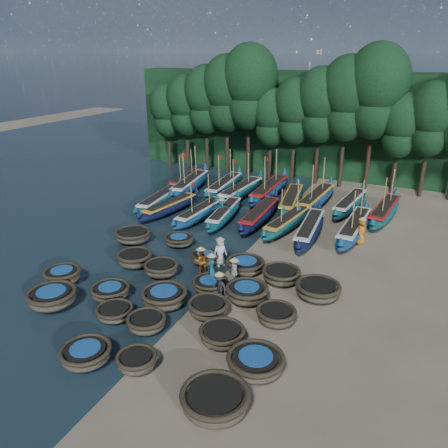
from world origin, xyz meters
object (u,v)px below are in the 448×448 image
at_px(coracle_12, 164,297).
at_px(coracle_14, 276,315).
at_px(long_boat_4, 224,213).
at_px(long_boat_9, 186,179).
at_px(coracle_3, 137,361).
at_px(coracle_22, 206,257).
at_px(long_boat_13, 269,190).
at_px(long_boat_6, 289,221).
at_px(fisherman_2, 201,260).
at_px(long_boat_12, 241,190).
at_px(coracle_4, 215,400).
at_px(coracle_19, 318,290).
at_px(coracle_18, 247,292).
at_px(long_boat_2, 170,207).
at_px(long_boat_8, 354,227).
at_px(long_boat_17, 385,211).
at_px(coracle_6, 115,312).
at_px(coracle_10, 62,275).
at_px(coracle_17, 210,284).
at_px(coracle_13, 208,308).
at_px(coracle_21, 179,240).
at_px(coracle_8, 222,335).
at_px(coracle_5, 52,297).
at_px(long_boat_3, 201,212).
at_px(long_boat_7, 310,229).
at_px(long_boat_11, 224,186).
at_px(fisherman_3, 219,286).
at_px(coracle_23, 245,265).
at_px(coracle_15, 135,258).
at_px(long_boat_1, 160,200).
at_px(coracle_9, 256,362).
at_px(coracle_20, 133,235).
at_px(coracle_7, 146,322).
at_px(coracle_2, 86,354).
at_px(coracle_11, 110,291).
at_px(coracle_16, 161,268).
at_px(long_boat_15, 316,199).
at_px(coracle_24, 281,275).
at_px(fisherman_4, 234,271).
at_px(fisherman_5, 222,209).
at_px(fisherman_6, 361,231).
at_px(long_boat_16, 350,203).
at_px(long_boat_10, 190,184).

xyz_separation_m(coracle_12, coracle_14, (5.48, 0.89, -0.06)).
bearing_deg(long_boat_4, long_boat_9, 128.94).
height_order(coracle_3, coracle_22, coracle_22).
xyz_separation_m(coracle_14, long_boat_13, (-6.64, 17.81, 0.20)).
height_order(long_boat_6, fisherman_2, long_boat_6).
relative_size(long_boat_9, long_boat_12, 0.87).
height_order(coracle_4, coracle_19, coracle_4).
relative_size(coracle_18, long_boat_2, 0.30).
xyz_separation_m(long_boat_8, long_boat_17, (1.51, 4.32, -0.01)).
distance_m(coracle_6, long_boat_6, 14.89).
bearing_deg(coracle_10, coracle_17, 19.26).
bearing_deg(coracle_13, coracle_21, 130.01).
height_order(coracle_8, coracle_17, coracle_8).
height_order(coracle_5, long_boat_9, long_boat_9).
bearing_deg(long_boat_3, long_boat_6, 11.24).
height_order(coracle_10, long_boat_7, long_boat_7).
bearing_deg(long_boat_11, fisherman_3, -69.95).
bearing_deg(coracle_8, long_boat_6, 95.50).
xyz_separation_m(long_boat_8, long_boat_11, (-12.20, 5.22, 0.01)).
bearing_deg(coracle_5, fisherman_2, 50.82).
bearing_deg(coracle_18, coracle_23, 113.93).
height_order(coracle_8, coracle_15, coracle_15).
distance_m(coracle_18, long_boat_1, 15.87).
height_order(coracle_23, fisherman_3, fisherman_3).
xyz_separation_m(coracle_23, long_boat_6, (0.27, 7.40, 0.11)).
bearing_deg(coracle_9, long_boat_6, 102.45).
distance_m(coracle_20, long_boat_4, 7.26).
distance_m(long_boat_3, long_boat_9, 9.25).
bearing_deg(coracle_7, coracle_2, -108.45).
bearing_deg(coracle_11, coracle_20, 116.84).
xyz_separation_m(coracle_5, fisherman_3, (7.23, 3.92, 0.33)).
distance_m(coracle_11, coracle_13, 5.27).
relative_size(coracle_7, coracle_21, 0.98).
distance_m(coracle_10, long_boat_9, 19.56).
xyz_separation_m(coracle_12, coracle_16, (-1.82, 2.57, -0.05)).
relative_size(coracle_9, long_boat_15, 0.31).
height_order(coracle_13, coracle_24, coracle_24).
xyz_separation_m(fisherman_4, fisherman_5, (-4.81, 8.60, -0.00)).
bearing_deg(long_boat_3, long_boat_4, 20.78).
height_order(coracle_12, coracle_13, coracle_12).
distance_m(coracle_8, coracle_12, 4.13).
bearing_deg(fisherman_6, coracle_19, -178.71).
xyz_separation_m(coracle_7, long_boat_16, (5.37, 20.31, 0.14)).
height_order(coracle_4, coracle_12, coracle_12).
xyz_separation_m(coracle_13, coracle_14, (3.10, 0.78, -0.01)).
bearing_deg(coracle_20, long_boat_7, 29.62).
bearing_deg(long_boat_3, coracle_2, -74.98).
bearing_deg(long_boat_10, coracle_2, -79.47).
height_order(coracle_18, long_boat_11, long_boat_11).
distance_m(coracle_20, coracle_24, 10.60).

